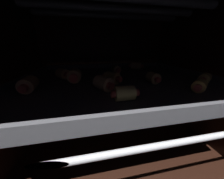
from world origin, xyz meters
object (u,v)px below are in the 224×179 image
Objects in this scene: baking_tray_mid at (117,80)px; pig_in_blanket_mid_7 at (104,83)px; pig_in_blanket_mid_5 at (75,76)px; pig_in_blanket_mid_10 at (116,69)px; pig_in_blanket_mid_2 at (112,78)px; oven_rack_mid at (117,83)px; pig_in_blanket_mid_6 at (153,78)px; pig_in_blanket_mid_1 at (63,74)px; pig_in_blanket_mid_4 at (28,84)px; pig_in_blanket_mid_0 at (136,66)px; pig_in_blanket_mid_3 at (199,86)px; pig_in_blanket_mid_8 at (125,93)px; pig_in_blanket_mid_9 at (205,78)px; heating_element at (119,4)px.

baking_tray_mid is 9.09× the size of pig_in_blanket_mid_7.
baking_tray_mid is 8.54× the size of pig_in_blanket_mid_5.
baking_tray_mid is at bearing -99.68° from pig_in_blanket_mid_10.
pig_in_blanket_mid_2 is 5.21cm from pig_in_blanket_mid_7.
oven_rack_mid is at bearing -90.00° from baking_tray_mid.
pig_in_blanket_mid_6 is at bearing -13.55° from pig_in_blanket_mid_5.
oven_rack_mid is at bearing -99.68° from pig_in_blanket_mid_10.
pig_in_blanket_mid_10 is at bearing 16.63° from pig_in_blanket_mid_1.
baking_tray_mid reaches higher than oven_rack_mid.
pig_in_blanket_mid_5 is (-9.33, 2.95, 0.25)cm from pig_in_blanket_mid_2.
pig_in_blanket_mid_7 reaches higher than baking_tray_mid.
pig_in_blanket_mid_4 is 9.99cm from pig_in_blanket_mid_5.
pig_in_blanket_mid_0 is 25.72cm from pig_in_blanket_mid_3.
pig_in_blanket_mid_9 is at bearing 13.88° from pig_in_blanket_mid_8.
pig_in_blanket_mid_3 is at bearing -41.63° from oven_rack_mid.
heating_element is 20.19cm from pig_in_blanket_mid_5.
pig_in_blanket_mid_2 is 1.13× the size of pig_in_blanket_mid_9.
pig_in_blanket_mid_4 is at bearing -119.11° from pig_in_blanket_mid_1.
pig_in_blanket_mid_9 is 25.25cm from pig_in_blanket_mid_10.
baking_tray_mid is 19.10cm from pig_in_blanket_mid_3.
pig_in_blanket_mid_3 is at bearing -48.94° from pig_in_blanket_mid_6.
pig_in_blanket_mid_1 is 33.57cm from pig_in_blanket_mid_3.
pig_in_blanket_mid_2 is (-13.30, -16.50, -0.01)cm from pig_in_blanket_mid_0.
pig_in_blanket_mid_4 is (-4.95, -8.89, -0.00)cm from pig_in_blanket_mid_1.
oven_rack_mid is 9.98cm from pig_in_blanket_mid_6.
pig_in_blanket_mid_2 reaches higher than pig_in_blanket_mid_6.
pig_in_blanket_mid_7 is 25.71cm from pig_in_blanket_mid_9.
pig_in_blanket_mid_2 reaches higher than pig_in_blanket_mid_9.
pig_in_blanket_mid_8 is (-16.37, -1.15, 0.07)cm from pig_in_blanket_mid_3.
pig_in_blanket_mid_2 is at bearing 59.27° from pig_in_blanket_mid_7.
pig_in_blanket_mid_1 is at bearing 152.43° from pig_in_blanket_mid_2.
pig_in_blanket_mid_3 is 0.92× the size of pig_in_blanket_mid_8.
pig_in_blanket_mid_5 is at bearing -176.57° from oven_rack_mid.
pig_in_blanket_mid_5 is at bearing 30.35° from pig_in_blanket_mid_4.
pig_in_blanket_mid_8 reaches higher than oven_rack_mid.
pig_in_blanket_mid_8 is at bearing -166.12° from pig_in_blanket_mid_9.
pig_in_blanket_mid_10 reaches higher than pig_in_blanket_mid_9.
pig_in_blanket_mid_0 is at bearing 114.88° from pig_in_blanket_mid_9.
oven_rack_mid is 9.15× the size of pig_in_blanket_mid_5.
baking_tray_mid is at bearing 138.37° from pig_in_blanket_mid_3.
pig_in_blanket_mid_4 is 28.29cm from pig_in_blanket_mid_6.
pig_in_blanket_mid_7 is (-5.05, -8.13, -16.61)cm from heating_element.
pig_in_blanket_mid_10 is (3.52, 21.95, 0.02)cm from pig_in_blanket_mid_8.
pig_in_blanket_mid_2 is at bearing 6.67° from pig_in_blanket_mid_4.
pig_in_blanket_mid_5 is (-22.63, -13.55, 0.24)cm from pig_in_blanket_mid_0.
pig_in_blanket_mid_4 and pig_in_blanket_mid_7 have the same top height.
pig_in_blanket_mid_4 is 1.32× the size of pig_in_blanket_mid_6.
pig_in_blanket_mid_1 is 0.77× the size of pig_in_blanket_mid_5.
pig_in_blanket_mid_7 is at bearing -121.84° from oven_rack_mid.
pig_in_blanket_mid_5 is at bearing 166.45° from pig_in_blanket_mid_6.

